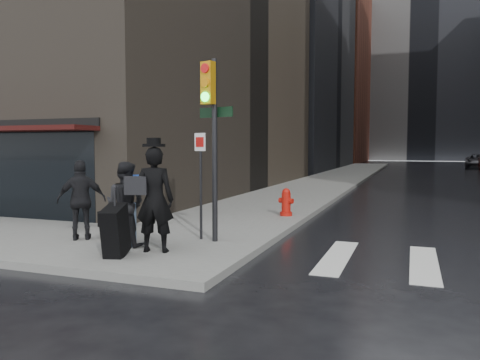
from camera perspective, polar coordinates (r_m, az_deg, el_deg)
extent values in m
plane|color=black|center=(9.77, -10.20, -8.82)|extent=(140.00, 140.00, 0.00)
cube|color=slate|center=(35.59, 12.44, 0.55)|extent=(4.00, 50.00, 0.15)
cube|color=silver|center=(9.54, 11.76, -9.11)|extent=(0.50, 3.00, 0.01)
cube|color=silver|center=(9.45, 21.53, -9.44)|extent=(0.50, 3.00, 0.01)
cube|color=slate|center=(51.71, -0.83, 20.68)|extent=(22.00, 24.00, 34.00)
cube|color=brown|center=(73.24, 6.13, 12.49)|extent=(22.00, 20.00, 26.00)
cube|color=slate|center=(87.31, 21.36, 12.85)|extent=(40.00, 12.00, 32.00)
imported|color=black|center=(9.08, -10.38, -2.35)|extent=(0.84, 0.66, 2.03)
cylinder|color=black|center=(9.02, -10.46, 4.18)|extent=(0.43, 0.43, 0.05)
cylinder|color=black|center=(9.02, -10.46, 4.56)|extent=(0.27, 0.27, 0.16)
cube|color=black|center=(9.09, -12.56, -0.66)|extent=(0.45, 0.24, 0.35)
cube|color=black|center=(8.90, -14.95, -6.07)|extent=(0.53, 0.85, 1.02)
cylinder|color=black|center=(8.82, -15.01, -2.61)|extent=(0.04, 0.04, 0.47)
imported|color=black|center=(9.76, -13.83, -2.86)|extent=(0.90, 0.73, 1.72)
cube|color=black|center=(10.15, -15.34, -4.58)|extent=(0.54, 0.33, 0.32)
cylinder|color=navy|center=(9.69, -12.07, -0.16)|extent=(0.57, 0.41, 0.28)
imported|color=black|center=(10.70, -18.76, -2.34)|extent=(1.07, 0.93, 1.73)
cylinder|color=black|center=(9.92, -3.10, 3.55)|extent=(0.12, 0.12, 3.86)
cube|color=#C8850D|center=(9.84, -3.92, 11.70)|extent=(0.31, 0.24, 0.87)
cylinder|color=red|center=(9.81, -4.29, 13.44)|extent=(0.20, 0.10, 0.19)
cylinder|color=orange|center=(9.77, -4.28, 11.76)|extent=(0.20, 0.10, 0.19)
cylinder|color=#19E533|center=(9.73, -4.27, 10.07)|extent=(0.20, 0.10, 0.19)
cylinder|color=black|center=(10.20, -4.79, -0.79)|extent=(0.06, 0.06, 2.31)
cube|color=white|center=(10.13, -4.90, 4.64)|extent=(0.28, 0.09, 0.39)
cube|color=black|center=(10.02, -2.94, 8.24)|extent=(0.85, 0.25, 0.21)
cylinder|color=#B7140B|center=(13.85, 5.63, -4.12)|extent=(0.35, 0.35, 0.11)
cylinder|color=#B7140B|center=(13.81, 5.64, -2.98)|extent=(0.27, 0.27, 0.66)
sphere|color=#B7140B|center=(13.78, 5.65, -1.51)|extent=(0.24, 0.24, 0.24)
cylinder|color=#B7140B|center=(13.80, 5.64, -2.52)|extent=(0.47, 0.28, 0.16)
imported|color=#46454B|center=(53.97, 27.06, 2.06)|extent=(2.98, 5.58, 1.49)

